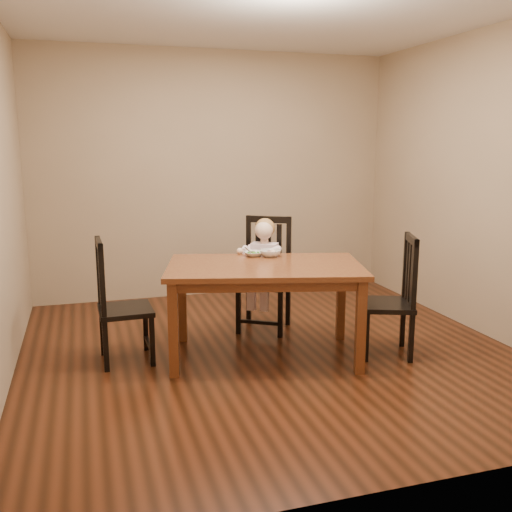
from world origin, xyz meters
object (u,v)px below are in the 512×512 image
object	(u,v)px
bowl_peas	(254,254)
chair_child	(265,276)
chair_right	(393,298)
toddler	(264,263)
chair_left	(119,304)
bowl_veg	(270,253)
dining_table	(265,275)

from	to	relation	value
bowl_peas	chair_child	bearing A→B (deg)	58.27
chair_right	toddler	bearing A→B (deg)	62.65
chair_child	chair_left	distance (m)	1.44
chair_child	bowl_peas	xyz separation A→B (m)	(-0.22, -0.35, 0.29)
bowl_veg	toddler	bearing A→B (deg)	80.45
toddler	chair_right	bearing A→B (deg)	162.69
chair_child	chair_right	size ratio (longest dim) A/B	1.05
chair_right	dining_table	bearing A→B (deg)	96.83
dining_table	chair_right	distance (m)	1.06
chair_left	bowl_veg	xyz separation A→B (m)	(1.27, 0.06, 0.32)
chair_right	bowl_peas	xyz separation A→B (m)	(-1.00, 0.60, 0.31)
chair_right	bowl_veg	distance (m)	1.07
dining_table	chair_left	world-z (taller)	chair_left
toddler	bowl_veg	xyz separation A→B (m)	(-0.06, -0.36, 0.16)
chair_left	chair_right	world-z (taller)	same
chair_right	bowl_peas	world-z (taller)	chair_right
chair_child	chair_left	world-z (taller)	chair_child
chair_left	bowl_peas	size ratio (longest dim) A/B	6.09
dining_table	bowl_peas	distance (m)	0.36
chair_left	chair_child	bearing A→B (deg)	107.30
chair_child	dining_table	bearing A→B (deg)	102.69
chair_left	dining_table	bearing A→B (deg)	76.80
chair_child	toddler	size ratio (longest dim) A/B	1.93
chair_child	bowl_peas	distance (m)	0.50
dining_table	toddler	size ratio (longest dim) A/B	3.17
dining_table	chair_left	xyz separation A→B (m)	(-1.13, 0.23, -0.20)
dining_table	bowl_veg	size ratio (longest dim) A/B	9.46
chair_left	bowl_veg	distance (m)	1.31
toddler	chair_child	bearing A→B (deg)	-90.00
chair_right	chair_child	bearing A→B (deg)	60.31
dining_table	bowl_veg	xyz separation A→B (m)	(0.14, 0.29, 0.12)
chair_child	toddler	world-z (taller)	chair_child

